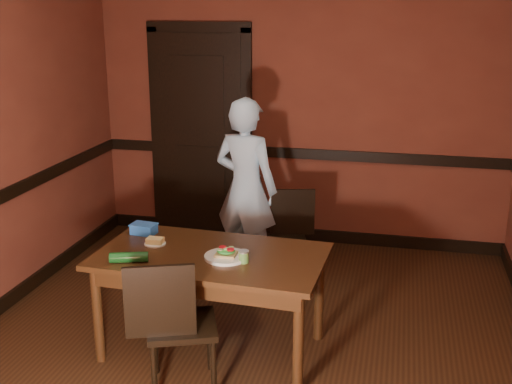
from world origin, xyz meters
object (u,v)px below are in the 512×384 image
at_px(sandwich_plate, 226,255).
at_px(cheese_saucer, 155,242).
at_px(chair_far, 284,240).
at_px(person, 246,189).
at_px(chair_near, 182,323).
at_px(sauce_jar, 244,256).
at_px(dining_table, 212,302).
at_px(food_tub, 144,229).

distance_m(sandwich_plate, cheese_saucer, 0.56).
bearing_deg(chair_far, person, 144.32).
xyz_separation_m(chair_near, sandwich_plate, (0.17, 0.43, 0.29)).
height_order(chair_far, sauce_jar, chair_far).
xyz_separation_m(dining_table, sauce_jar, (0.25, -0.10, 0.40)).
bearing_deg(chair_near, sandwich_plate, -131.87).
bearing_deg(chair_near, cheese_saucer, -76.33).
distance_m(dining_table, sauce_jar, 0.48).
bearing_deg(sauce_jar, sandwich_plate, 160.43).
xyz_separation_m(dining_table, chair_far, (0.29, 1.17, 0.05)).
distance_m(chair_far, sauce_jar, 1.31).
bearing_deg(person, sandwich_plate, 113.42).
bearing_deg(food_tub, sauce_jar, -16.17).
height_order(chair_near, cheese_saucer, chair_near).
relative_size(dining_table, sandwich_plate, 5.26).
bearing_deg(dining_table, person, 96.35).
xyz_separation_m(sauce_jar, food_tub, (-0.84, 0.36, -0.00)).
bearing_deg(sauce_jar, cheese_saucer, 165.48).
bearing_deg(dining_table, sandwich_plate, -19.36).
xyz_separation_m(sauce_jar, cheese_saucer, (-0.68, 0.18, -0.02)).
distance_m(chair_far, food_tub, 1.30).
bearing_deg(sauce_jar, person, 103.19).
bearing_deg(food_tub, person, 71.08).
bearing_deg(cheese_saucer, food_tub, 130.92).
bearing_deg(chair_far, sauce_jar, -106.32).
xyz_separation_m(person, food_tub, (-0.51, -1.05, -0.04)).
relative_size(dining_table, person, 0.96).
xyz_separation_m(chair_far, chair_near, (-0.33, -1.64, 0.04)).
bearing_deg(sandwich_plate, chair_far, 82.17).
distance_m(person, food_tub, 1.16).
bearing_deg(cheese_saucer, sandwich_plate, -13.29).
distance_m(dining_table, cheese_saucer, 0.58).
relative_size(dining_table, chair_far, 1.89).
bearing_deg(food_tub, chair_near, -46.97).
relative_size(dining_table, chair_near, 1.72).
relative_size(person, cheese_saucer, 10.49).
relative_size(chair_near, cheese_saucer, 5.89).
bearing_deg(chair_near, chair_far, -122.16).
height_order(sauce_jar, cheese_saucer, sauce_jar).
height_order(chair_far, person, person).
xyz_separation_m(chair_near, sauce_jar, (0.30, 0.38, 0.31)).
distance_m(dining_table, chair_far, 1.20).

